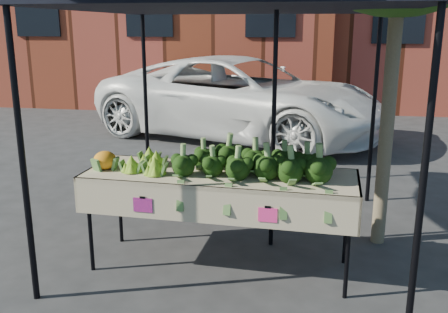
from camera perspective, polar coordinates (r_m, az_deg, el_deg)
ground at (r=4.83m, az=2.58°, el=-11.86°), size 90.00×90.00×0.00m
table at (r=4.54m, az=-0.44°, el=-7.36°), size 2.43×0.90×0.90m
canopy at (r=4.89m, az=1.71°, el=5.45°), size 3.16×3.16×2.74m
broccoli_heap at (r=4.34m, az=3.18°, el=-0.19°), size 1.39×0.59×0.29m
romanesco_cluster at (r=4.56m, az=-8.62°, el=-0.03°), size 0.45×0.59×0.22m
cauliflower_pair at (r=4.62m, az=-13.48°, el=-0.22°), size 0.22×0.22×0.20m
street_tree at (r=5.02m, az=18.84°, el=11.68°), size 1.99×1.99×3.92m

